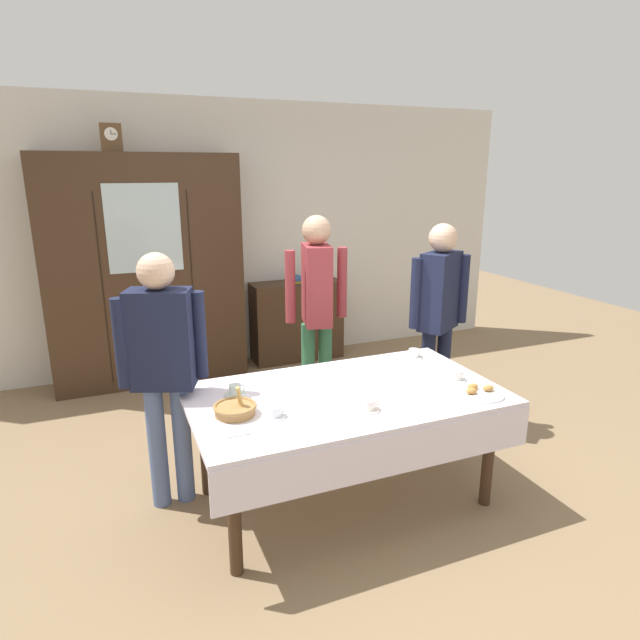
# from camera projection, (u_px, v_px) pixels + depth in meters

# --- Properties ---
(ground_plane) EXTENTS (12.00, 12.00, 0.00)m
(ground_plane) POSITION_uv_depth(u_px,v_px,m) (331.00, 481.00, 3.61)
(ground_plane) COLOR #846B4C
(ground_plane) RESTS_ON ground
(back_wall) EXTENTS (6.40, 0.10, 2.70)m
(back_wall) POSITION_uv_depth(u_px,v_px,m) (231.00, 236.00, 5.61)
(back_wall) COLOR silver
(back_wall) RESTS_ON ground
(dining_table) EXTENTS (1.87, 1.06, 0.73)m
(dining_table) POSITION_uv_depth(u_px,v_px,m) (348.00, 408.00, 3.23)
(dining_table) COLOR #3D2819
(dining_table) RESTS_ON ground
(wall_cabinet) EXTENTS (1.78, 0.46, 2.17)m
(wall_cabinet) POSITION_uv_depth(u_px,v_px,m) (146.00, 272.00, 5.09)
(wall_cabinet) COLOR #3D2819
(wall_cabinet) RESTS_ON ground
(mantel_clock) EXTENTS (0.18, 0.11, 0.24)m
(mantel_clock) POSITION_uv_depth(u_px,v_px,m) (111.00, 138.00, 4.69)
(mantel_clock) COLOR brown
(mantel_clock) RESTS_ON wall_cabinet
(bookshelf_low) EXTENTS (0.98, 0.35, 0.86)m
(bookshelf_low) POSITION_uv_depth(u_px,v_px,m) (297.00, 321.00, 5.87)
(bookshelf_low) COLOR #3D2819
(bookshelf_low) RESTS_ON ground
(book_stack) EXTENTS (0.16, 0.20, 0.06)m
(book_stack) POSITION_uv_depth(u_px,v_px,m) (296.00, 279.00, 5.74)
(book_stack) COLOR #B29333
(book_stack) RESTS_ON bookshelf_low
(tea_cup_far_right) EXTENTS (0.13, 0.13, 0.06)m
(tea_cup_far_right) POSITION_uv_depth(u_px,v_px,m) (235.00, 391.00, 3.19)
(tea_cup_far_right) COLOR silver
(tea_cup_far_right) RESTS_ON dining_table
(tea_cup_near_left) EXTENTS (0.13, 0.13, 0.06)m
(tea_cup_near_left) POSITION_uv_depth(u_px,v_px,m) (414.00, 354.00, 3.83)
(tea_cup_near_left) COLOR white
(tea_cup_near_left) RESTS_ON dining_table
(tea_cup_front_edge) EXTENTS (0.13, 0.13, 0.06)m
(tea_cup_front_edge) POSITION_uv_depth(u_px,v_px,m) (369.00, 405.00, 2.99)
(tea_cup_front_edge) COLOR white
(tea_cup_front_edge) RESTS_ON dining_table
(tea_cup_mid_right) EXTENTS (0.13, 0.13, 0.06)m
(tea_cup_mid_right) POSITION_uv_depth(u_px,v_px,m) (456.00, 376.00, 3.42)
(tea_cup_mid_right) COLOR white
(tea_cup_mid_right) RESTS_ON dining_table
(tea_cup_near_right) EXTENTS (0.13, 0.13, 0.06)m
(tea_cup_near_right) POSITION_uv_depth(u_px,v_px,m) (275.00, 412.00, 2.91)
(tea_cup_near_right) COLOR white
(tea_cup_near_right) RESTS_ON dining_table
(bread_basket) EXTENTS (0.24, 0.24, 0.16)m
(bread_basket) POSITION_uv_depth(u_px,v_px,m) (235.00, 409.00, 2.94)
(bread_basket) COLOR #9E7542
(bread_basket) RESTS_ON dining_table
(pastry_plate) EXTENTS (0.28, 0.28, 0.05)m
(pastry_plate) POSITION_uv_depth(u_px,v_px,m) (479.00, 392.00, 3.21)
(pastry_plate) COLOR white
(pastry_plate) RESTS_ON dining_table
(spoon_mid_left) EXTENTS (0.12, 0.02, 0.01)m
(spoon_mid_left) POSITION_uv_depth(u_px,v_px,m) (337.00, 381.00, 3.41)
(spoon_mid_left) COLOR silver
(spoon_mid_left) RESTS_ON dining_table
(spoon_far_right) EXTENTS (0.12, 0.02, 0.01)m
(spoon_far_right) POSITION_uv_depth(u_px,v_px,m) (243.00, 435.00, 2.71)
(spoon_far_right) COLOR silver
(spoon_far_right) RESTS_ON dining_table
(person_behind_table_left) EXTENTS (0.52, 0.36, 1.63)m
(person_behind_table_left) POSITION_uv_depth(u_px,v_px,m) (439.00, 306.00, 4.21)
(person_behind_table_left) COLOR #191E38
(person_behind_table_left) RESTS_ON ground
(person_behind_table_right) EXTENTS (0.52, 0.31, 1.58)m
(person_behind_table_right) POSITION_uv_depth(u_px,v_px,m) (163.00, 358.00, 3.15)
(person_behind_table_right) COLOR slate
(person_behind_table_right) RESTS_ON ground
(person_beside_shelf) EXTENTS (0.52, 0.40, 1.69)m
(person_beside_shelf) POSITION_uv_depth(u_px,v_px,m) (317.00, 299.00, 4.25)
(person_beside_shelf) COLOR #33704C
(person_beside_shelf) RESTS_ON ground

